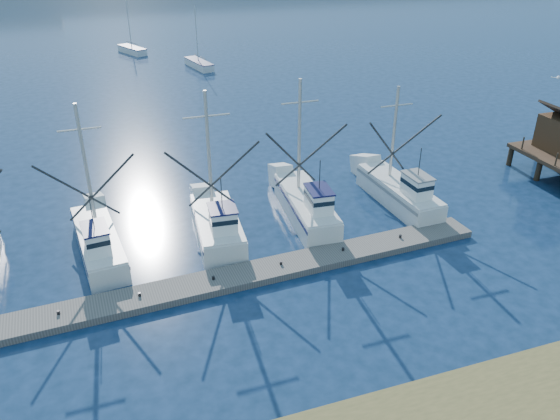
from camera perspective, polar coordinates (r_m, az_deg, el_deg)
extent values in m
plane|color=#0C2037|center=(28.55, 12.85, -11.42)|extent=(500.00, 500.00, 0.00)
cube|color=#5F5A55|center=(30.68, -5.14, -7.16)|extent=(31.40, 3.76, 0.42)
cube|color=silver|center=(34.53, -18.39, -3.39)|extent=(3.03, 8.35, 1.35)
cube|color=white|center=(32.01, -18.61, -3.04)|extent=(1.46, 2.11, 1.50)
cylinder|color=#B7B2A8|center=(33.85, -19.61, 4.28)|extent=(0.22, 0.22, 7.59)
cube|color=silver|center=(34.51, -6.57, -1.89)|extent=(3.14, 7.26, 1.50)
cube|color=white|center=(32.23, -5.98, -1.09)|extent=(1.63, 1.84, 1.50)
cylinder|color=#B7B2A8|center=(33.60, -7.45, 5.93)|extent=(0.22, 0.22, 7.72)
cube|color=silver|center=(36.61, 2.71, 0.21)|extent=(2.97, 8.54, 1.61)
cube|color=white|center=(34.14, 4.07, 0.94)|extent=(1.49, 2.15, 1.50)
cylinder|color=#B7B2A8|center=(35.98, 2.03, 7.71)|extent=(0.22, 0.22, 7.57)
cube|color=silver|center=(39.43, 12.25, 1.62)|extent=(2.52, 8.29, 1.54)
cube|color=white|center=(37.20, 14.08, 2.37)|extent=(1.35, 2.05, 1.50)
cylinder|color=#B7B2A8|center=(38.99, 11.82, 7.86)|extent=(0.22, 0.22, 6.59)
cube|color=silver|center=(78.84, -8.47, 14.80)|extent=(2.95, 6.87, 0.90)
cylinder|color=#B7B2A8|center=(78.35, -8.73, 17.73)|extent=(0.12, 0.12, 7.20)
cube|color=silver|center=(90.33, -15.19, 15.80)|extent=(3.98, 6.33, 0.90)
cylinder|color=#B7B2A8|center=(89.94, -15.54, 18.35)|extent=(0.12, 0.12, 7.20)
sphere|color=white|center=(41.95, 27.09, 12.23)|extent=(0.23, 0.23, 0.23)
cube|color=white|center=(41.71, 26.76, 12.25)|extent=(0.56, 0.14, 0.15)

